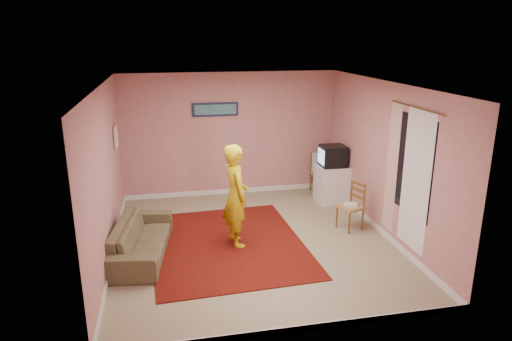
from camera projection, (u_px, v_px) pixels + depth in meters
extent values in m
plane|color=gray|center=(253.00, 242.00, 7.61)|extent=(5.00, 5.00, 0.00)
cube|color=tan|center=(230.00, 135.00, 9.59)|extent=(4.50, 0.02, 2.60)
cube|color=tan|center=(298.00, 230.00, 4.90)|extent=(4.50, 0.02, 2.60)
cube|color=tan|center=(106.00, 175.00, 6.81)|extent=(0.02, 5.00, 2.60)
cube|color=tan|center=(384.00, 160.00, 7.68)|extent=(0.02, 5.00, 2.60)
cube|color=white|center=(253.00, 84.00, 6.87)|extent=(4.50, 5.00, 0.02)
cube|color=silver|center=(231.00, 191.00, 9.94)|extent=(4.50, 0.02, 0.10)
cube|color=silver|center=(295.00, 330.00, 5.26)|extent=(4.50, 0.02, 0.10)
cube|color=silver|center=(114.00, 251.00, 7.17)|extent=(0.02, 5.00, 0.10)
cube|color=silver|center=(378.00, 228.00, 8.03)|extent=(0.02, 5.00, 0.10)
cube|color=black|center=(412.00, 165.00, 6.79)|extent=(0.01, 1.10, 1.50)
cube|color=white|center=(416.00, 181.00, 6.70)|extent=(0.01, 0.75, 2.10)
cube|color=beige|center=(392.00, 168.00, 7.35)|extent=(0.01, 0.35, 2.10)
cylinder|color=brown|center=(416.00, 107.00, 6.53)|extent=(0.02, 1.40, 0.02)
cube|color=#15193A|center=(215.00, 109.00, 9.35)|extent=(0.95, 0.03, 0.28)
cube|color=#2D577E|center=(215.00, 110.00, 9.33)|extent=(0.86, 0.01, 0.20)
cube|color=#C1B484|center=(116.00, 137.00, 8.25)|extent=(0.03, 0.38, 0.42)
cube|color=silver|center=(117.00, 137.00, 8.25)|extent=(0.01, 0.30, 0.34)
cube|color=black|center=(227.00, 244.00, 7.53)|extent=(2.57, 3.15, 0.02)
cube|color=silver|center=(332.00, 184.00, 9.35)|extent=(0.60, 0.55, 0.77)
cube|color=black|center=(333.00, 156.00, 9.18)|extent=(0.49, 0.44, 0.42)
cube|color=#8CB2F2|center=(321.00, 157.00, 9.13)|extent=(0.02, 0.35, 0.30)
cube|color=tan|center=(320.00, 174.00, 9.93)|extent=(0.38, 0.37, 0.05)
cube|color=brown|center=(321.00, 164.00, 9.87)|extent=(0.38, 0.04, 0.44)
cube|color=#B0B1B6|center=(320.00, 171.00, 9.92)|extent=(0.43, 0.36, 0.06)
cube|color=#96C7F5|center=(321.00, 162.00, 9.85)|extent=(0.39, 0.05, 0.41)
cube|color=tan|center=(350.00, 207.00, 8.01)|extent=(0.47, 0.48, 0.05)
cube|color=brown|center=(351.00, 195.00, 7.95)|extent=(0.16, 0.37, 0.44)
cube|color=silver|center=(351.00, 205.00, 8.00)|extent=(0.25, 0.21, 0.05)
imported|color=brown|center=(141.00, 239.00, 7.09)|extent=(1.00, 1.98, 0.55)
imported|color=gold|center=(236.00, 196.00, 7.31)|extent=(0.50, 0.67, 1.69)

